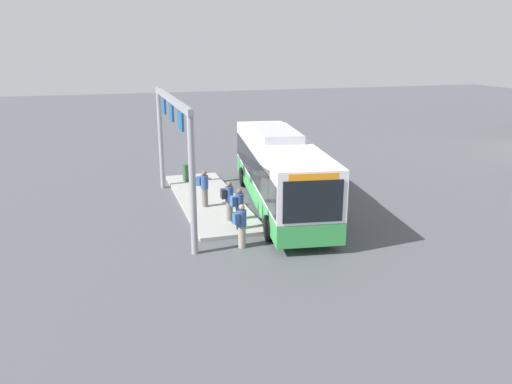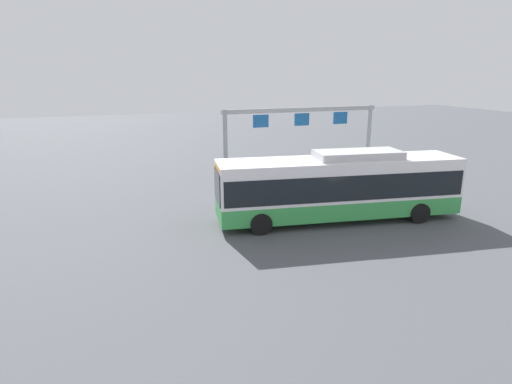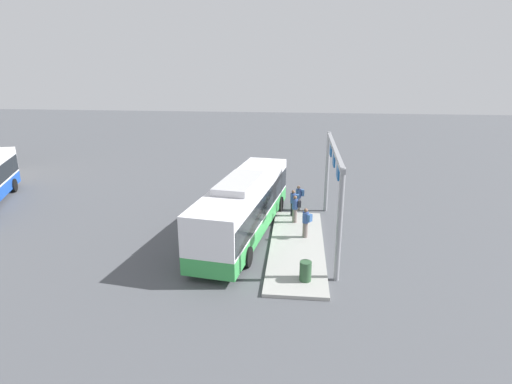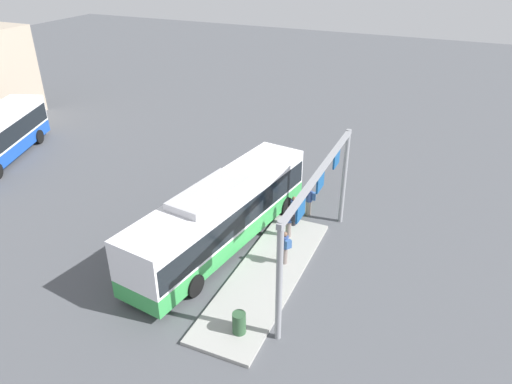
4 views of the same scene
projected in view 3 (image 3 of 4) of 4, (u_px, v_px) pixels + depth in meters
The scene contains 9 objects.
ground_plane at pixel (245, 234), 23.67m from camera, with size 120.00×120.00×0.00m, color #4C4F54.
platform_curb at pixel (297, 247), 21.85m from camera, with size 10.00×2.80×0.16m, color #9E9E99.
bus_main at pixel (244, 204), 23.12m from camera, with size 12.16×4.21×3.46m.
person_boarding at pixel (299, 197), 27.24m from camera, with size 0.43×0.58×1.67m.
person_waiting_near at pixel (295, 208), 24.70m from camera, with size 0.36×0.54×1.67m.
person_waiting_mid at pixel (294, 202), 25.76m from camera, with size 0.38×0.55×1.67m.
person_waiting_far at pixel (306, 222), 22.56m from camera, with size 0.55×0.60×1.67m.
platform_sign_gantry at pixel (333, 173), 21.90m from camera, with size 9.55×0.24×5.20m.
trash_bin at pixel (305, 271), 18.19m from camera, with size 0.52×0.52×0.90m, color #2D5133.
Camera 3 is at (-21.70, -2.92, 9.34)m, focal length 29.23 mm.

